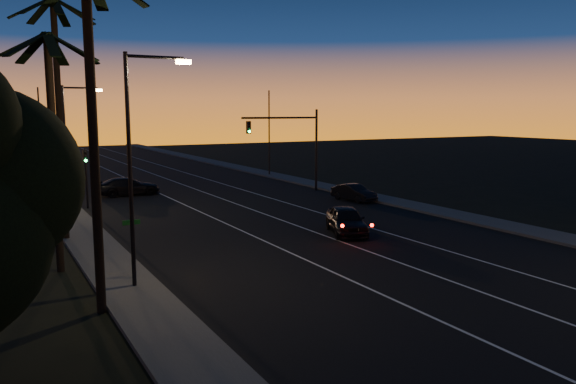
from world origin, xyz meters
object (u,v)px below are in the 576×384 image
signal_mast (292,136)px  lead_car (346,220)px  cross_car (128,186)px  right_car (354,193)px

signal_mast → lead_car: size_ratio=1.34×
lead_car → cross_car: size_ratio=1.04×
lead_car → cross_car: lead_car is taller
lead_car → right_car: 11.77m
lead_car → cross_car: 21.85m
right_car → cross_car: 18.34m
signal_mast → cross_car: (-12.66, 4.86, -4.04)m
signal_mast → right_car: signal_mast is taller
right_car → cross_car: size_ratio=0.79×
right_car → cross_car: (-14.52, 11.21, 0.10)m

